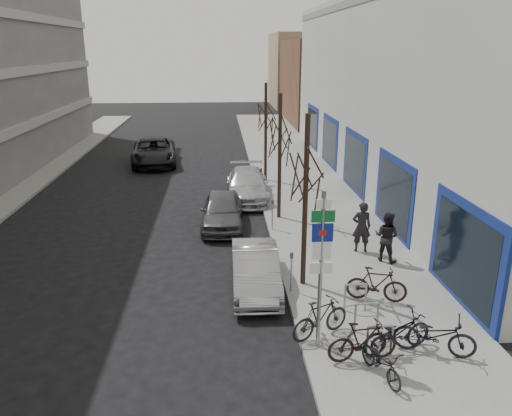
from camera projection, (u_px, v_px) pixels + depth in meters
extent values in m
plane|color=black|center=(222.00, 355.00, 12.39)|extent=(120.00, 120.00, 0.00)
cube|color=slate|center=(321.00, 217.00, 22.18)|extent=(5.00, 70.00, 0.15)
cube|color=brown|center=(347.00, 82.00, 50.03)|extent=(12.00, 14.00, 8.00)
cube|color=#937A5B|center=(323.00, 70.00, 64.15)|extent=(13.00, 12.00, 9.00)
cylinder|color=gray|center=(320.00, 275.00, 11.92)|extent=(0.10, 0.10, 4.20)
cube|color=white|center=(324.00, 204.00, 11.33)|extent=(0.35, 0.03, 0.22)
cube|color=#0C5926|center=(323.00, 216.00, 11.43)|extent=(0.55, 0.03, 0.28)
cube|color=navy|center=(323.00, 233.00, 11.55)|extent=(0.50, 0.03, 0.45)
cube|color=maroon|center=(323.00, 233.00, 11.54)|extent=(0.18, 0.02, 0.14)
cube|color=white|center=(322.00, 251.00, 11.69)|extent=(0.45, 0.03, 0.45)
cube|color=white|center=(321.00, 268.00, 11.83)|extent=(0.55, 0.03, 0.28)
cylinder|color=gray|center=(367.00, 341.00, 12.00)|extent=(0.06, 0.06, 0.80)
cylinder|color=gray|center=(391.00, 340.00, 12.04)|extent=(0.06, 0.06, 0.80)
cylinder|color=gray|center=(381.00, 326.00, 11.89)|extent=(0.60, 0.06, 0.06)
cylinder|color=gray|center=(355.00, 318.00, 13.04)|extent=(0.06, 0.06, 0.80)
cylinder|color=gray|center=(378.00, 317.00, 13.08)|extent=(0.06, 0.06, 0.80)
cylinder|color=gray|center=(367.00, 304.00, 12.94)|extent=(0.60, 0.06, 0.06)
cylinder|color=gray|center=(345.00, 298.00, 14.08)|extent=(0.06, 0.06, 0.80)
cylinder|color=gray|center=(366.00, 297.00, 14.13)|extent=(0.06, 0.06, 0.80)
cylinder|color=gray|center=(356.00, 285.00, 13.98)|extent=(0.60, 0.06, 0.06)
cylinder|color=black|center=(305.00, 205.00, 15.05)|extent=(0.16, 0.16, 5.50)
cylinder|color=black|center=(280.00, 159.00, 21.22)|extent=(0.16, 0.16, 5.50)
cylinder|color=black|center=(266.00, 134.00, 27.39)|extent=(0.16, 0.16, 5.50)
cylinder|color=gray|center=(291.00, 274.00, 15.18)|extent=(0.05, 0.05, 1.10)
cube|color=#3F3F44|center=(292.00, 255.00, 14.98)|extent=(0.10, 0.08, 0.18)
cylinder|color=gray|center=(272.00, 216.00, 20.40)|extent=(0.05, 0.05, 1.10)
cube|color=#3F3F44|center=(272.00, 202.00, 20.20)|extent=(0.10, 0.08, 0.18)
cylinder|color=gray|center=(261.00, 182.00, 25.62)|extent=(0.05, 0.05, 1.10)
cube|color=#3F3F44|center=(261.00, 170.00, 25.42)|extent=(0.10, 0.08, 0.18)
imported|color=black|center=(382.00, 359.00, 11.20)|extent=(0.88, 1.58, 0.92)
imported|color=black|center=(363.00, 341.00, 11.78)|extent=(1.79, 0.70, 1.06)
imported|color=black|center=(397.00, 330.00, 12.15)|extent=(2.02, 1.14, 1.18)
imported|color=black|center=(320.00, 318.00, 12.78)|extent=(1.81, 1.28, 1.07)
imported|color=black|center=(435.00, 332.00, 12.04)|extent=(2.03, 1.25, 1.19)
imported|color=black|center=(377.00, 284.00, 14.60)|extent=(1.85, 1.02, 1.08)
imported|color=#9E9FA3|center=(255.00, 269.00, 15.58)|extent=(1.47, 4.10, 1.34)
imported|color=#515056|center=(222.00, 210.00, 21.08)|extent=(1.84, 4.28, 1.44)
imported|color=#B9B9BF|center=(247.00, 185.00, 24.95)|extent=(2.23, 5.12, 1.47)
imported|color=black|center=(154.00, 152.00, 32.42)|extent=(3.33, 6.17, 1.64)
imported|color=black|center=(362.00, 227.00, 18.05)|extent=(0.72, 0.51, 1.89)
imported|color=black|center=(387.00, 236.00, 17.26)|extent=(0.80, 0.77, 1.81)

